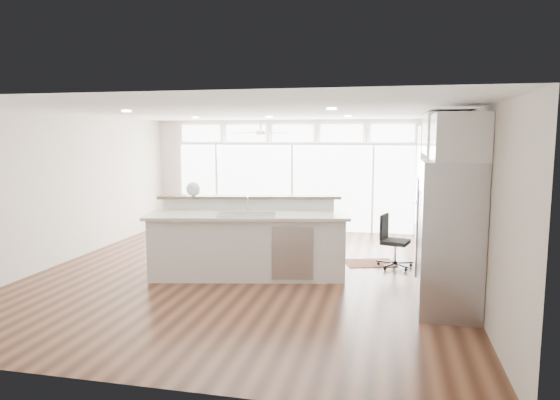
# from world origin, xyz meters

# --- Properties ---
(floor) EXTENTS (7.00, 8.00, 0.02)m
(floor) POSITION_xyz_m (0.00, 0.00, -0.01)
(floor) COLOR #3C1F12
(floor) RESTS_ON ground
(ceiling) EXTENTS (7.00, 8.00, 0.02)m
(ceiling) POSITION_xyz_m (0.00, 0.00, 2.70)
(ceiling) COLOR white
(ceiling) RESTS_ON wall_back
(wall_back) EXTENTS (7.00, 0.04, 2.70)m
(wall_back) POSITION_xyz_m (0.00, 4.00, 1.35)
(wall_back) COLOR beige
(wall_back) RESTS_ON floor
(wall_front) EXTENTS (7.00, 0.04, 2.70)m
(wall_front) POSITION_xyz_m (0.00, -4.00, 1.35)
(wall_front) COLOR beige
(wall_front) RESTS_ON floor
(wall_left) EXTENTS (0.04, 8.00, 2.70)m
(wall_left) POSITION_xyz_m (-3.50, 0.00, 1.35)
(wall_left) COLOR beige
(wall_left) RESTS_ON floor
(wall_right) EXTENTS (0.04, 8.00, 2.70)m
(wall_right) POSITION_xyz_m (3.50, 0.00, 1.35)
(wall_right) COLOR beige
(wall_right) RESTS_ON floor
(glass_wall) EXTENTS (5.80, 0.06, 2.08)m
(glass_wall) POSITION_xyz_m (0.00, 3.94, 1.05)
(glass_wall) COLOR white
(glass_wall) RESTS_ON wall_back
(transom_row) EXTENTS (5.90, 0.06, 0.40)m
(transom_row) POSITION_xyz_m (0.00, 3.94, 2.38)
(transom_row) COLOR white
(transom_row) RESTS_ON wall_back
(desk_window) EXTENTS (0.04, 0.85, 0.85)m
(desk_window) POSITION_xyz_m (3.46, 0.30, 1.55)
(desk_window) COLOR white
(desk_window) RESTS_ON wall_right
(ceiling_fan) EXTENTS (1.16, 1.16, 0.32)m
(ceiling_fan) POSITION_xyz_m (-0.50, 2.80, 2.48)
(ceiling_fan) COLOR white
(ceiling_fan) RESTS_ON ceiling
(recessed_lights) EXTENTS (3.40, 3.00, 0.02)m
(recessed_lights) POSITION_xyz_m (0.00, 0.20, 2.68)
(recessed_lights) COLOR beige
(recessed_lights) RESTS_ON ceiling
(oven_cabinet) EXTENTS (0.64, 1.20, 2.50)m
(oven_cabinet) POSITION_xyz_m (3.17, 1.80, 1.25)
(oven_cabinet) COLOR white
(oven_cabinet) RESTS_ON floor
(desk_nook) EXTENTS (0.72, 1.30, 0.76)m
(desk_nook) POSITION_xyz_m (3.13, 0.30, 0.38)
(desk_nook) COLOR white
(desk_nook) RESTS_ON floor
(upper_cabinets) EXTENTS (0.64, 1.30, 0.64)m
(upper_cabinets) POSITION_xyz_m (3.17, 0.30, 2.35)
(upper_cabinets) COLOR white
(upper_cabinets) RESTS_ON wall_right
(refrigerator) EXTENTS (0.76, 0.90, 2.00)m
(refrigerator) POSITION_xyz_m (3.11, -1.35, 1.00)
(refrigerator) COLOR #A5A5AA
(refrigerator) RESTS_ON floor
(fridge_cabinet) EXTENTS (0.64, 0.90, 0.60)m
(fridge_cabinet) POSITION_xyz_m (3.17, -1.35, 2.30)
(fridge_cabinet) COLOR white
(fridge_cabinet) RESTS_ON wall_right
(framed_photos) EXTENTS (0.06, 0.22, 0.80)m
(framed_photos) POSITION_xyz_m (3.46, 0.92, 1.40)
(framed_photos) COLOR black
(framed_photos) RESTS_ON wall_right
(kitchen_island) EXTENTS (3.44, 1.87, 1.30)m
(kitchen_island) POSITION_xyz_m (0.07, -0.28, 0.65)
(kitchen_island) COLOR white
(kitchen_island) RESTS_ON floor
(rug) EXTENTS (1.03, 0.87, 0.01)m
(rug) POSITION_xyz_m (2.02, 1.04, 0.01)
(rug) COLOR #3B1C12
(rug) RESTS_ON floor
(office_chair) EXTENTS (0.59, 0.56, 0.93)m
(office_chair) POSITION_xyz_m (2.46, 0.86, 0.46)
(office_chair) COLOR black
(office_chair) RESTS_ON floor
(fishbowl) EXTENTS (0.29, 0.29, 0.24)m
(fishbowl) POSITION_xyz_m (-0.94, -0.08, 1.42)
(fishbowl) COLOR silver
(fishbowl) RESTS_ON kitchen_island
(monitor) EXTENTS (0.13, 0.53, 0.44)m
(monitor) POSITION_xyz_m (3.05, 0.30, 0.98)
(monitor) COLOR black
(monitor) RESTS_ON desk_nook
(keyboard) EXTENTS (0.15, 0.32, 0.02)m
(keyboard) POSITION_xyz_m (2.88, 0.30, 0.77)
(keyboard) COLOR silver
(keyboard) RESTS_ON desk_nook
(potted_plant) EXTENTS (0.28, 0.31, 0.21)m
(potted_plant) POSITION_xyz_m (3.17, 1.80, 2.61)
(potted_plant) COLOR #235223
(potted_plant) RESTS_ON oven_cabinet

